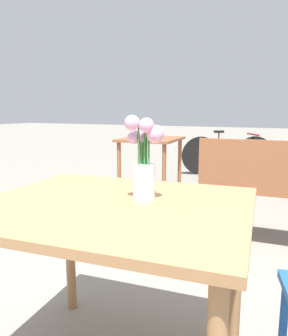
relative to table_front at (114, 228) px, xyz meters
name	(u,v)px	position (x,y,z in m)	size (l,w,h in m)	color
table_front	(114,228)	(0.00, 0.00, 0.00)	(1.05, 0.91, 0.73)	#9E7047
flower_vase	(144,161)	(0.09, 0.07, 0.25)	(0.14, 0.13, 0.32)	silver
table_back	(151,147)	(-1.14, 2.87, -0.04)	(0.77, 0.87, 0.71)	brown
bicycle	(228,154)	(-0.47, 4.52, -0.30)	(1.38, 0.80, 0.74)	black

